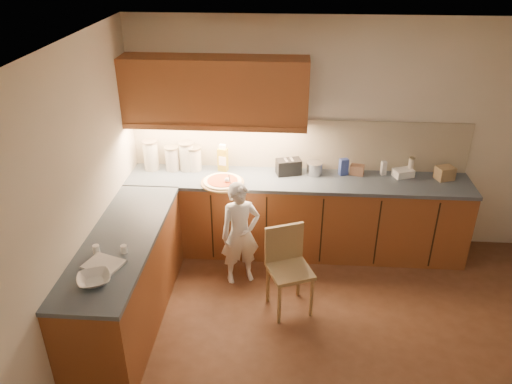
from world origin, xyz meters
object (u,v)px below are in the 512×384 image
child (240,234)px  oil_jug (223,159)px  wooden_chair (288,263)px  toaster (289,167)px  pizza_on_board (223,182)px

child → oil_jug: (-0.27, 0.77, 0.50)m
wooden_chair → child: bearing=120.7°
toaster → child: bearing=-138.5°
toaster → wooden_chair: bearing=-104.5°
pizza_on_board → oil_jug: 0.36m
wooden_chair → toaster: toaster is taller
child → toaster: bearing=36.0°
pizza_on_board → child: size_ratio=0.41×
oil_jug → toaster: 0.74m
child → oil_jug: bearing=88.1°
pizza_on_board → oil_jug: oil_jug is taller
pizza_on_board → toaster: 0.76m
wooden_chair → oil_jug: (-0.76, 1.14, 0.56)m
pizza_on_board → oil_jug: bearing=96.5°
child → oil_jug: oil_jug is taller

